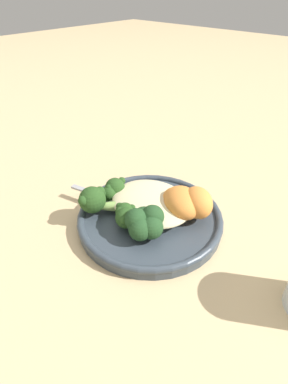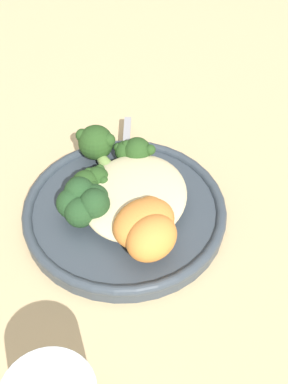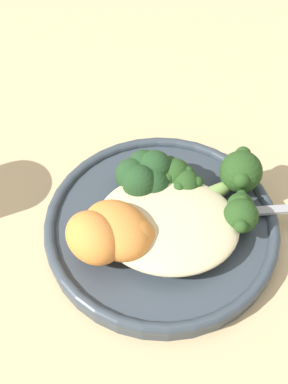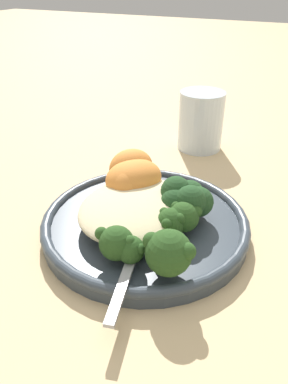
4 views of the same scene
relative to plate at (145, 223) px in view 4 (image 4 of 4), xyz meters
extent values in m
plane|color=#D6B784|center=(0.01, 0.01, -0.01)|extent=(4.00, 4.00, 0.00)
cylinder|color=#38424C|center=(0.00, 0.00, 0.00)|extent=(0.23, 0.23, 0.02)
torus|color=#38424C|center=(0.00, 0.00, 0.00)|extent=(0.23, 0.23, 0.01)
ellipsoid|color=beige|center=(-0.01, 0.01, 0.02)|extent=(0.14, 0.12, 0.02)
ellipsoid|color=#8EB25B|center=(-0.03, 0.00, 0.02)|extent=(0.09, 0.03, 0.01)
sphere|color=#284C1E|center=(-0.07, -0.01, 0.03)|extent=(0.03, 0.03, 0.03)
sphere|color=#284C1E|center=(-0.07, 0.01, 0.03)|extent=(0.01, 0.01, 0.01)
sphere|color=#284C1E|center=(-0.07, -0.02, 0.03)|extent=(0.01, 0.01, 0.01)
ellipsoid|color=#8EB25B|center=(-0.03, 0.00, 0.02)|extent=(0.10, 0.05, 0.02)
sphere|color=#284C1E|center=(-0.07, -0.02, 0.02)|extent=(0.03, 0.03, 0.03)
sphere|color=#284C1E|center=(-0.07, -0.01, 0.03)|extent=(0.01, 0.01, 0.01)
sphere|color=#284C1E|center=(-0.07, -0.03, 0.03)|extent=(0.01, 0.01, 0.01)
ellipsoid|color=#8EB25B|center=(-0.03, -0.02, 0.02)|extent=(0.09, 0.09, 0.02)
sphere|color=#284C1E|center=(-0.07, -0.06, 0.03)|extent=(0.04, 0.04, 0.04)
sphere|color=#284C1E|center=(-0.07, -0.04, 0.04)|extent=(0.02, 0.02, 0.02)
sphere|color=#284C1E|center=(-0.07, -0.07, 0.04)|extent=(0.02, 0.02, 0.02)
ellipsoid|color=#8EB25B|center=(-0.01, -0.01, 0.02)|extent=(0.04, 0.06, 0.02)
sphere|color=#284C1E|center=(-0.02, -0.04, 0.03)|extent=(0.03, 0.03, 0.03)
sphere|color=#284C1E|center=(-0.01, -0.03, 0.03)|extent=(0.01, 0.01, 0.01)
sphere|color=#284C1E|center=(-0.03, -0.04, 0.03)|extent=(0.01, 0.01, 0.01)
sphere|color=#284C1E|center=(-0.01, -0.05, 0.03)|extent=(0.01, 0.01, 0.01)
ellipsoid|color=#8EB25B|center=(0.00, -0.01, 0.02)|extent=(0.03, 0.07, 0.01)
sphere|color=#284C1E|center=(-0.01, -0.05, 0.03)|extent=(0.03, 0.03, 0.03)
sphere|color=#284C1E|center=(0.00, -0.04, 0.03)|extent=(0.01, 0.01, 0.01)
sphere|color=#284C1E|center=(-0.02, -0.05, 0.03)|extent=(0.01, 0.01, 0.01)
sphere|color=#284C1E|center=(0.00, -0.06, 0.03)|extent=(0.01, 0.01, 0.01)
ellipsoid|color=#8EB25B|center=(0.01, -0.01, 0.02)|extent=(0.04, 0.07, 0.01)
sphere|color=#284C1E|center=(0.03, -0.04, 0.03)|extent=(0.03, 0.03, 0.03)
sphere|color=#284C1E|center=(0.03, -0.03, 0.03)|extent=(0.01, 0.01, 0.01)
sphere|color=#284C1E|center=(0.01, -0.04, 0.03)|extent=(0.01, 0.01, 0.01)
sphere|color=#284C1E|center=(0.03, -0.05, 0.03)|extent=(0.01, 0.01, 0.01)
ellipsoid|color=orange|center=(0.06, 0.05, 0.03)|extent=(0.07, 0.07, 0.05)
ellipsoid|color=orange|center=(0.04, 0.03, 0.03)|extent=(0.09, 0.09, 0.04)
ellipsoid|color=orange|center=(0.03, 0.04, 0.03)|extent=(0.06, 0.05, 0.04)
sphere|color=#234723|center=(0.04, -0.04, 0.03)|extent=(0.03, 0.03, 0.03)
sphere|color=#234723|center=(0.03, -0.03, 0.03)|extent=(0.03, 0.03, 0.03)
sphere|color=#234723|center=(0.01, -0.03, 0.03)|extent=(0.03, 0.03, 0.03)
sphere|color=#234723|center=(0.01, -0.05, 0.03)|extent=(0.03, 0.03, 0.03)
sphere|color=#234723|center=(0.03, -0.05, 0.03)|extent=(0.03, 0.03, 0.03)
cube|color=#A3A3A8|center=(-0.11, -0.03, 0.01)|extent=(0.08, 0.03, 0.00)
ellipsoid|color=#A3A3A8|center=(-0.05, -0.02, 0.02)|extent=(0.05, 0.04, 0.01)
cylinder|color=silver|center=(0.25, 0.02, 0.04)|extent=(0.07, 0.07, 0.09)
camera|label=1|loc=(0.24, -0.28, 0.32)|focal=28.00mm
camera|label=2|loc=(0.39, 0.13, 0.46)|focal=50.00mm
camera|label=3|loc=(-0.03, 0.30, 0.44)|focal=50.00mm
camera|label=4|loc=(-0.31, -0.15, 0.25)|focal=35.00mm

